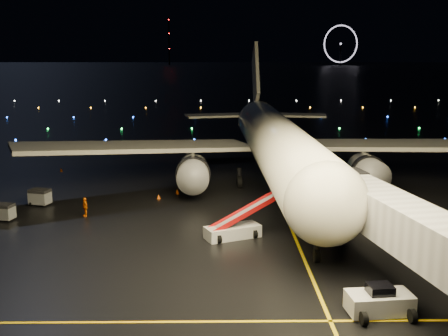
{
  "coord_description": "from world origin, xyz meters",
  "views": [
    {
      "loc": [
        5.15,
        -41.38,
        15.95
      ],
      "look_at": [
        5.81,
        12.0,
        5.0
      ],
      "focal_mm": 45.0,
      "sensor_mm": 36.0,
      "label": 1
    }
  ],
  "objects": [
    {
      "name": "taxiway_lights",
      "position": [
        0.0,
        106.0,
        0.18
      ],
      "size": [
        164.0,
        92.0,
        0.36
      ],
      "primitive_type": null,
      "color": "black",
      "rests_on": "ground"
    },
    {
      "name": "safety_cone_3",
      "position": [
        -16.31,
        34.34,
        0.25
      ],
      "size": [
        0.48,
        0.48,
        0.49
      ],
      "primitive_type": "cone",
      "rotation": [
        0.0,
        0.0,
        0.13
      ],
      "color": "#F2580A",
      "rests_on": "ground"
    },
    {
      "name": "ferris_wheel",
      "position": [
        170.0,
        720.0,
        26.0
      ],
      "size": [
        49.33,
        16.8,
        52.0
      ],
      "primitive_type": null,
      "rotation": [
        0.0,
        0.0,
        0.26
      ],
      "color": "black",
      "rests_on": "ground"
    },
    {
      "name": "safety_cone_1",
      "position": [
        0.58,
        21.35,
        0.26
      ],
      "size": [
        0.48,
        0.48,
        0.51
      ],
      "primitive_type": "cone",
      "rotation": [
        0.0,
        0.0,
        0.08
      ],
      "color": "#F2580A",
      "rests_on": "ground"
    },
    {
      "name": "baggage_cart_0",
      "position": [
        -13.78,
        16.8,
        0.87
      ],
      "size": [
        2.37,
        1.96,
        1.74
      ],
      "primitive_type": "cube",
      "rotation": [
        0.0,
        0.0,
        -0.29
      ],
      "color": "gray",
      "rests_on": "ground"
    },
    {
      "name": "pushback_tug",
      "position": [
        15.24,
        -8.98,
        0.95
      ],
      "size": [
        4.18,
        2.5,
        1.9
      ],
      "primitive_type": "cube",
      "rotation": [
        0.0,
        0.0,
        0.11
      ],
      "color": "silver",
      "rests_on": "ground"
    },
    {
      "name": "ground",
      "position": [
        0.0,
        300.0,
        0.0
      ],
      "size": [
        2000.0,
        2000.0,
        0.0
      ],
      "primitive_type": "plane",
      "color": "black",
      "rests_on": "ground"
    },
    {
      "name": "crew_c",
      "position": [
        -8.02,
        12.62,
        0.96
      ],
      "size": [
        1.01,
        1.19,
        1.92
      ],
      "primitive_type": "imported",
      "rotation": [
        0.0,
        0.0,
        -0.99
      ],
      "color": "orange",
      "rests_on": "ground"
    },
    {
      "name": "airliner",
      "position": [
        12.18,
        26.99,
        8.86
      ],
      "size": [
        64.08,
        61.03,
        17.73
      ],
      "primitive_type": null,
      "rotation": [
        0.0,
        0.0,
        0.03
      ],
      "color": "silver",
      "rests_on": "ground"
    },
    {
      "name": "belt_loader",
      "position": [
        6.49,
        5.79,
        1.72
      ],
      "size": [
        7.28,
        4.64,
        3.44
      ],
      "primitive_type": null,
      "rotation": [
        0.0,
        0.0,
        0.42
      ],
      "color": "silver",
      "rests_on": "ground"
    },
    {
      "name": "radio_mast",
      "position": [
        -60.0,
        740.0,
        32.0
      ],
      "size": [
        1.8,
        1.8,
        64.0
      ],
      "primitive_type": "cylinder",
      "color": "black",
      "rests_on": "ground"
    },
    {
      "name": "baggage_cart_1",
      "position": [
        -15.62,
        11.28,
        0.82
      ],
      "size": [
        2.18,
        1.75,
        1.64
      ],
      "primitive_type": "cube",
      "rotation": [
        0.0,
        0.0,
        -0.23
      ],
      "color": "gray",
      "rests_on": "ground"
    },
    {
      "name": "lane_centre",
      "position": [
        12.0,
        15.0,
        0.01
      ],
      "size": [
        0.25,
        80.0,
        0.02
      ],
      "primitive_type": "cube",
      "color": "#E5BC08",
      "rests_on": "ground"
    },
    {
      "name": "lane_cross",
      "position": [
        -5.0,
        -10.0,
        0.01
      ],
      "size": [
        60.0,
        0.25,
        0.02
      ],
      "primitive_type": "cube",
      "color": "#E5BC08",
      "rests_on": "ground"
    },
    {
      "name": "safety_cone_2",
      "position": [
        0.51,
        21.64,
        0.26
      ],
      "size": [
        0.55,
        0.55,
        0.52
      ],
      "primitive_type": "cone",
      "rotation": [
        0.0,
        0.0,
        -0.23
      ],
      "color": "#F2580A",
      "rests_on": "ground"
    },
    {
      "name": "safety_cone_0",
      "position": [
        -1.41,
        19.38,
        0.26
      ],
      "size": [
        0.6,
        0.6,
        0.53
      ],
      "primitive_type": "cone",
      "rotation": [
        0.0,
        0.0,
        0.35
      ],
      "color": "#F2580A",
      "rests_on": "ground"
    }
  ]
}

